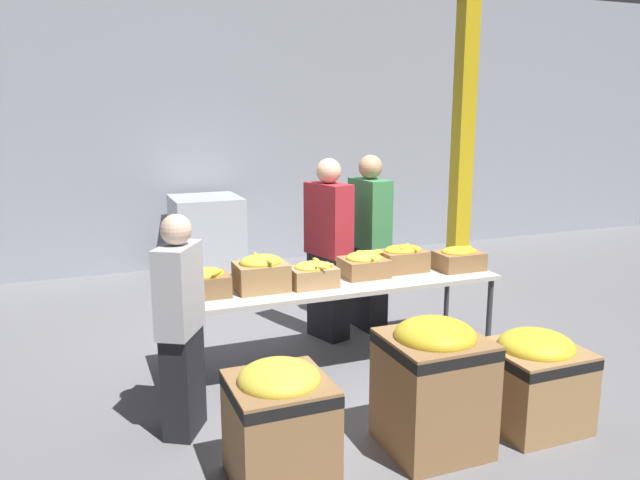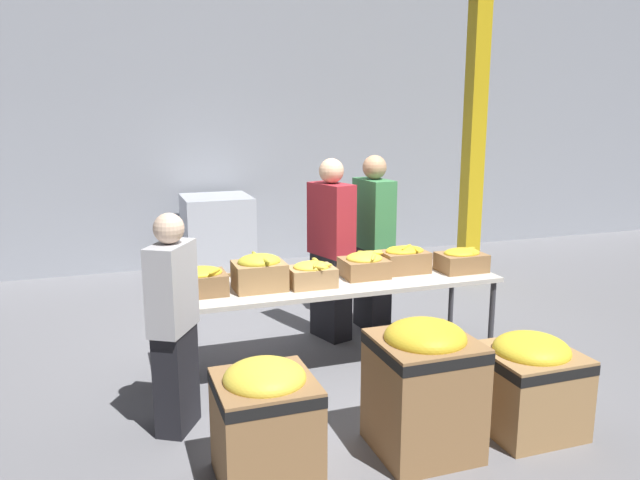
# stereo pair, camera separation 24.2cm
# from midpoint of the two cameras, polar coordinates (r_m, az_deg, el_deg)

# --- Properties ---
(ground_plane) EXTENTS (30.00, 30.00, 0.00)m
(ground_plane) POSITION_cam_midpoint_polar(r_m,az_deg,el_deg) (5.66, 0.27, -11.15)
(ground_plane) COLOR slate
(wall_back) EXTENTS (16.00, 0.08, 4.00)m
(wall_back) POSITION_cam_midpoint_polar(r_m,az_deg,el_deg) (8.97, -9.32, 10.46)
(wall_back) COLOR #9399A3
(wall_back) RESTS_ON ground_plane
(sorting_table) EXTENTS (2.84, 0.81, 0.76)m
(sorting_table) POSITION_cam_midpoint_polar(r_m,az_deg,el_deg) (5.42, 0.27, -4.18)
(sorting_table) COLOR beige
(sorting_table) RESTS_ON ground_plane
(banana_box_0) EXTENTS (0.42, 0.33, 0.23)m
(banana_box_0) POSITION_cam_midpoint_polar(r_m,az_deg,el_deg) (5.05, -12.13, -3.77)
(banana_box_0) COLOR olive
(banana_box_0) RESTS_ON sorting_table
(banana_box_1) EXTENTS (0.42, 0.36, 0.30)m
(banana_box_1) POSITION_cam_midpoint_polar(r_m,az_deg,el_deg) (5.12, -6.76, -2.96)
(banana_box_1) COLOR #A37A4C
(banana_box_1) RESTS_ON sorting_table
(banana_box_2) EXTENTS (0.38, 0.32, 0.22)m
(banana_box_2) POSITION_cam_midpoint_polar(r_m,az_deg,el_deg) (5.20, -1.97, -3.10)
(banana_box_2) COLOR tan
(banana_box_2) RESTS_ON sorting_table
(banana_box_3) EXTENTS (0.40, 0.36, 0.23)m
(banana_box_3) POSITION_cam_midpoint_polar(r_m,az_deg,el_deg) (5.51, 2.79, -2.20)
(banana_box_3) COLOR olive
(banana_box_3) RESTS_ON sorting_table
(banana_box_4) EXTENTS (0.42, 0.29, 0.25)m
(banana_box_4) POSITION_cam_midpoint_polar(r_m,az_deg,el_deg) (5.71, 6.38, -1.64)
(banana_box_4) COLOR olive
(banana_box_4) RESTS_ON sorting_table
(banana_box_5) EXTENTS (0.42, 0.31, 0.21)m
(banana_box_5) POSITION_cam_midpoint_polar(r_m,az_deg,el_deg) (5.85, 11.44, -1.64)
(banana_box_5) COLOR olive
(banana_box_5) RESTS_ON sorting_table
(volunteer_0) EXTENTS (0.37, 0.52, 1.76)m
(volunteer_0) POSITION_cam_midpoint_polar(r_m,az_deg,el_deg) (6.00, -0.38, -0.98)
(volunteer_0) COLOR black
(volunteer_0) RESTS_ON ground_plane
(volunteer_1) EXTENTS (0.29, 0.50, 1.77)m
(volunteer_1) POSITION_cam_midpoint_polar(r_m,az_deg,el_deg) (6.29, 3.42, -0.35)
(volunteer_1) COLOR black
(volunteer_1) RESTS_ON ground_plane
(volunteer_2) EXTENTS (0.39, 0.46, 1.55)m
(volunteer_2) POSITION_cam_midpoint_polar(r_m,az_deg,el_deg) (4.39, -14.18, -7.77)
(volunteer_2) COLOR black
(volunteer_2) RESTS_ON ground_plane
(donation_bin_0) EXTENTS (0.59, 0.59, 0.77)m
(donation_bin_0) POSITION_cam_midpoint_polar(r_m,az_deg,el_deg) (3.88, -5.57, -16.05)
(donation_bin_0) COLOR olive
(donation_bin_0) RESTS_ON ground_plane
(donation_bin_1) EXTENTS (0.63, 0.63, 0.90)m
(donation_bin_1) POSITION_cam_midpoint_polar(r_m,az_deg,el_deg) (4.23, 8.67, -12.63)
(donation_bin_1) COLOR olive
(donation_bin_1) RESTS_ON ground_plane
(donation_bin_2) EXTENTS (0.62, 0.62, 0.70)m
(donation_bin_2) POSITION_cam_midpoint_polar(r_m,az_deg,el_deg) (4.72, 17.56, -11.78)
(donation_bin_2) COLOR #A37A4C
(donation_bin_2) RESTS_ON ground_plane
(support_pillar) EXTENTS (0.21, 0.21, 4.00)m
(support_pillar) POSITION_cam_midpoint_polar(r_m,az_deg,el_deg) (8.15, 12.13, 10.20)
(support_pillar) COLOR gold
(support_pillar) RESTS_ON ground_plane
(pallet_stack_0) EXTENTS (0.96, 0.96, 1.08)m
(pallet_stack_0) POSITION_cam_midpoint_polar(r_m,az_deg,el_deg) (8.43, -11.11, 0.20)
(pallet_stack_0) COLOR olive
(pallet_stack_0) RESTS_ON ground_plane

